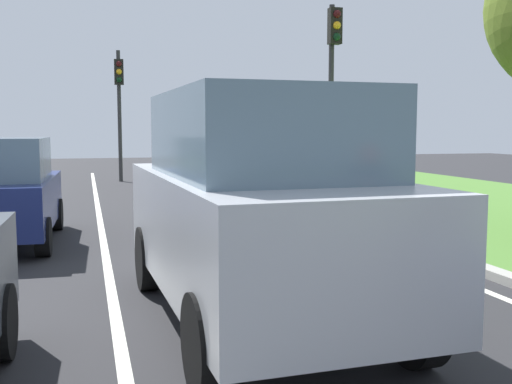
# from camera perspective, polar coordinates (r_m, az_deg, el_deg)

# --- Properties ---
(ground_plane) EXTENTS (60.00, 60.00, 0.00)m
(ground_plane) POSITION_cam_1_polar(r_m,az_deg,el_deg) (11.55, -10.79, -3.75)
(ground_plane) COLOR #262628
(lane_line_center) EXTENTS (0.12, 32.00, 0.01)m
(lane_line_center) POSITION_cam_1_polar(r_m,az_deg,el_deg) (11.51, -14.27, -3.85)
(lane_line_center) COLOR silver
(lane_line_center) RESTS_ON ground
(lane_line_right_edge) EXTENTS (0.12, 32.00, 0.01)m
(lane_line_right_edge) POSITION_cam_1_polar(r_m,az_deg,el_deg) (12.37, 6.08, -3.02)
(lane_line_right_edge) COLOR silver
(lane_line_right_edge) RESTS_ON ground
(curb_right) EXTENTS (0.24, 48.00, 0.12)m
(curb_right) POSITION_cam_1_polar(r_m,az_deg,el_deg) (12.56, 8.21, -2.65)
(curb_right) COLOR #9E9B93
(curb_right) RESTS_ON ground
(car_suv_ahead) EXTENTS (2.11, 4.57, 2.28)m
(car_suv_ahead) POSITION_cam_1_polar(r_m,az_deg,el_deg) (5.97, 0.08, -1.37)
(car_suv_ahead) COLOR #B7BABF
(car_suv_ahead) RESTS_ON ground
(car_hatchback_far) EXTENTS (1.83, 3.75, 1.78)m
(car_hatchback_far) POSITION_cam_1_polar(r_m,az_deg,el_deg) (10.92, -22.83, -0.00)
(car_hatchback_far) COLOR navy
(car_hatchback_far) RESTS_ON ground
(traffic_light_near_right) EXTENTS (0.32, 0.50, 5.09)m
(traffic_light_near_right) POSITION_cam_1_polar(r_m,az_deg,el_deg) (16.00, 7.25, 11.55)
(traffic_light_near_right) COLOR #2D2D2D
(traffic_light_near_right) RESTS_ON ground
(traffic_light_far_median) EXTENTS (0.32, 0.50, 4.74)m
(traffic_light_far_median) POSITION_cam_1_polar(r_m,az_deg,el_deg) (22.70, -12.74, 8.94)
(traffic_light_far_median) COLOR #2D2D2D
(traffic_light_far_median) RESTS_ON ground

